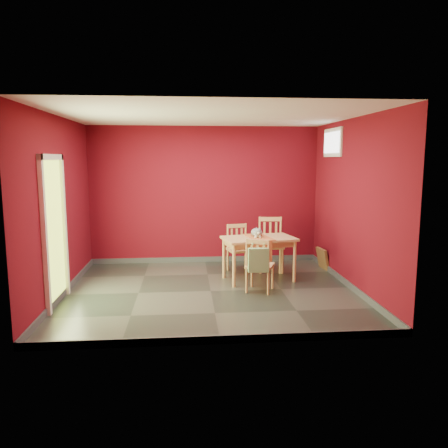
{
  "coord_description": "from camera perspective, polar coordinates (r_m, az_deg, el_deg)",
  "views": [
    {
      "loc": [
        -0.37,
        -6.64,
        2.07
      ],
      "look_at": [
        0.25,
        0.45,
        1.0
      ],
      "focal_mm": 35.0,
      "sensor_mm": 36.0,
      "label": 1
    }
  ],
  "objects": [
    {
      "name": "dining_table",
      "position": [
        7.45,
        4.57,
        -2.46
      ],
      "size": [
        1.3,
        0.92,
        0.74
      ],
      "color": "tan",
      "rests_on": "ground"
    },
    {
      "name": "window",
      "position": [
        8.08,
        13.98,
        10.29
      ],
      "size": [
        0.05,
        0.9,
        0.5
      ],
      "color": "white",
      "rests_on": "room_shell"
    },
    {
      "name": "cat",
      "position": [
        7.5,
        4.28,
        -0.9
      ],
      "size": [
        0.36,
        0.44,
        0.2
      ],
      "primitive_type": null,
      "rotation": [
        0.0,
        0.0,
        0.48
      ],
      "color": "slate",
      "rests_on": "table_runner"
    },
    {
      "name": "chair_far_left",
      "position": [
        8.02,
        1.96,
        -3.13
      ],
      "size": [
        0.48,
        0.48,
        0.87
      ],
      "color": "tan",
      "rests_on": "ground"
    },
    {
      "name": "chair_near",
      "position": [
        6.85,
        4.64,
        -5.27
      ],
      "size": [
        0.52,
        0.52,
        0.86
      ],
      "color": "tan",
      "rests_on": "ground"
    },
    {
      "name": "doorway",
      "position": [
        6.58,
        -21.34,
        -0.3
      ],
      "size": [
        0.06,
        1.01,
        2.13
      ],
      "color": "#B7D838",
      "rests_on": "ground"
    },
    {
      "name": "outlet_plate",
      "position": [
        9.03,
        7.72,
        -2.84
      ],
      "size": [
        0.08,
        0.02,
        0.12
      ],
      "primitive_type": "cube",
      "color": "silver",
      "rests_on": "room_shell"
    },
    {
      "name": "table_runner",
      "position": [
        7.33,
        4.73,
        -2.35
      ],
      "size": [
        0.47,
        0.77,
        0.36
      ],
      "color": "#BD5F30",
      "rests_on": "dining_table"
    },
    {
      "name": "room_shell",
      "position": [
        6.95,
        -1.75,
        -8.35
      ],
      "size": [
        4.5,
        4.5,
        4.5
      ],
      "color": "#5E0915",
      "rests_on": "ground"
    },
    {
      "name": "chair_far_right",
      "position": [
        8.15,
        6.11,
        -2.57
      ],
      "size": [
        0.51,
        0.51,
        0.99
      ],
      "color": "tan",
      "rests_on": "ground"
    },
    {
      "name": "picture_frame",
      "position": [
        8.47,
        12.76,
        -4.44
      ],
      "size": [
        0.17,
        0.41,
        0.4
      ],
      "color": "brown",
      "rests_on": "ground"
    },
    {
      "name": "tote_bag",
      "position": [
        6.62,
        4.51,
        -4.72
      ],
      "size": [
        0.31,
        0.19,
        0.44
      ],
      "color": "#7BAA6E",
      "rests_on": "chair_near"
    },
    {
      "name": "ground",
      "position": [
        6.97,
        -1.75,
        -8.74
      ],
      "size": [
        4.5,
        4.5,
        0.0
      ],
      "primitive_type": "plane",
      "color": "#2D342D",
      "rests_on": "ground"
    }
  ]
}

